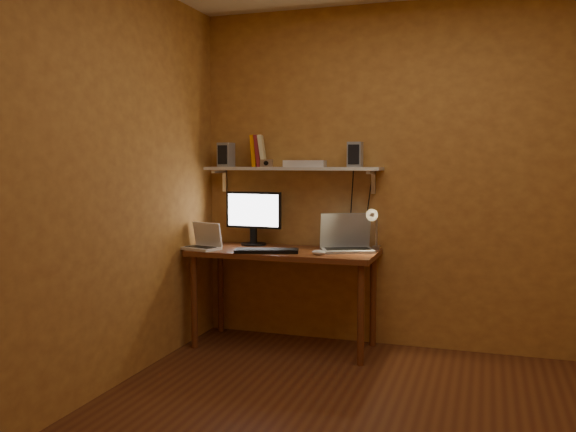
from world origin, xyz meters
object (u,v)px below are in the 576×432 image
(netbook, at_px, (204,242))
(router, at_px, (305,164))
(monitor, at_px, (253,215))
(desk_lamp, at_px, (374,224))
(desk, at_px, (284,261))
(shelf_camera, at_px, (266,163))
(wall_shelf, at_px, (292,169))
(keyboard, at_px, (267,251))
(speaker_left, at_px, (226,155))
(laptop, at_px, (346,241))
(mouse, at_px, (319,252))
(speaker_right, at_px, (355,155))

(netbook, height_order, router, router)
(monitor, relative_size, desk_lamp, 1.26)
(desk, xyz_separation_m, shelf_camera, (-0.19, 0.13, 0.74))
(desk, xyz_separation_m, wall_shelf, (0.00, 0.19, 0.69))
(keyboard, distance_m, desk_lamp, 0.82)
(wall_shelf, xyz_separation_m, speaker_left, (-0.56, -0.00, 0.11))
(desk, relative_size, wall_shelf, 1.00)
(desk, distance_m, router, 0.77)
(laptop, distance_m, keyboard, 0.61)
(netbook, bearing_deg, desk, 31.04)
(wall_shelf, relative_size, laptop, 3.07)
(mouse, distance_m, speaker_right, 0.80)
(wall_shelf, height_order, speaker_left, speaker_left)
(monitor, relative_size, mouse, 4.59)
(laptop, xyz_separation_m, shelf_camera, (-0.65, 0.02, 0.58))
(laptop, xyz_separation_m, speaker_right, (0.04, 0.07, 0.65))
(monitor, bearing_deg, wall_shelf, 6.41)
(mouse, relative_size, desk_lamp, 0.27)
(desk, distance_m, laptop, 0.49)
(keyboard, xyz_separation_m, speaker_left, (-0.48, 0.36, 0.71))
(wall_shelf, bearing_deg, router, -3.63)
(desk, xyz_separation_m, desk_lamp, (0.66, 0.13, 0.29))
(mouse, distance_m, shelf_camera, 0.87)
(desk, height_order, wall_shelf, wall_shelf)
(monitor, bearing_deg, mouse, -24.96)
(monitor, xyz_separation_m, speaker_left, (-0.24, 0.01, 0.48))
(desk_lamp, bearing_deg, wall_shelf, 174.12)
(wall_shelf, relative_size, desk_lamp, 3.73)
(laptop, xyz_separation_m, netbook, (-1.05, -0.26, -0.02))
(keyboard, bearing_deg, speaker_right, 14.95)
(speaker_right, height_order, router, speaker_right)
(laptop, xyz_separation_m, keyboard, (-0.54, -0.27, -0.06))
(desk_lamp, height_order, router, router)
(monitor, height_order, router, router)
(desk, relative_size, speaker_right, 7.44)
(desk_lamp, bearing_deg, speaker_right, 161.47)
(shelf_camera, bearing_deg, keyboard, -69.93)
(laptop, distance_m, netbook, 1.08)
(netbook, bearing_deg, laptop, 30.50)
(desk_lamp, distance_m, router, 0.71)
(laptop, relative_size, mouse, 4.43)
(keyboard, height_order, speaker_right, speaker_right)
(monitor, xyz_separation_m, desk_lamp, (0.98, -0.05, -0.03))
(desk, height_order, laptop, laptop)
(laptop, bearing_deg, desk, 171.01)
(monitor, distance_m, netbook, 0.47)
(laptop, xyz_separation_m, mouse, (-0.14, -0.28, -0.05))
(keyboard, relative_size, router, 1.49)
(desk, height_order, netbook, netbook)
(keyboard, relative_size, desk_lamp, 1.25)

